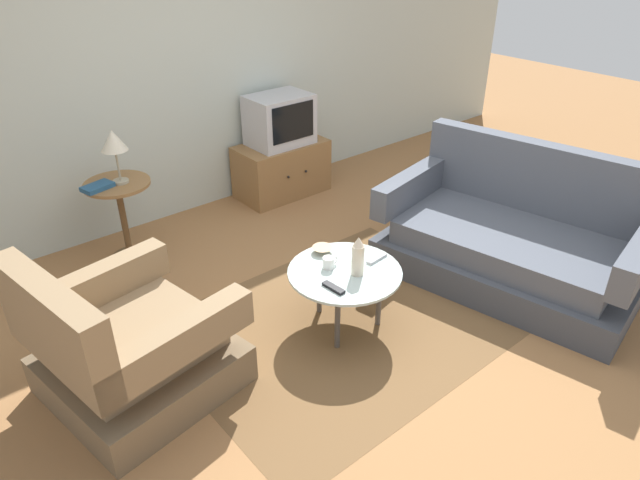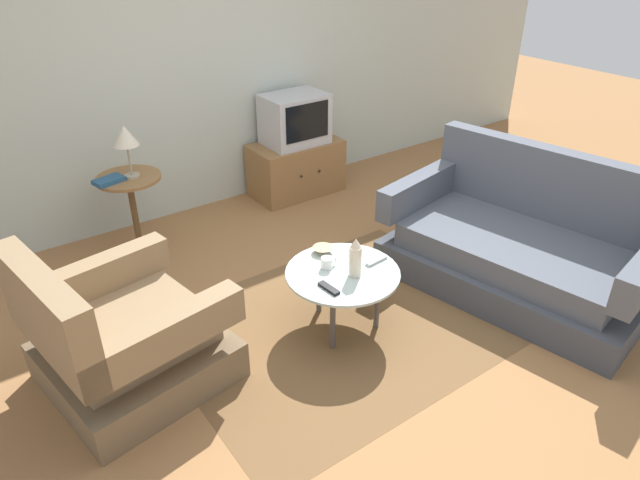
{
  "view_description": "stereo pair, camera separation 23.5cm",
  "coord_description": "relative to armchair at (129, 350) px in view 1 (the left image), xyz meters",
  "views": [
    {
      "loc": [
        -2.17,
        -2.24,
        2.41
      ],
      "look_at": [
        -0.09,
        0.25,
        0.55
      ],
      "focal_mm": 32.05,
      "sensor_mm": 36.0,
      "label": 1
    },
    {
      "loc": [
        -1.99,
        -2.39,
        2.41
      ],
      "look_at": [
        -0.09,
        0.25,
        0.55
      ],
      "focal_mm": 32.05,
      "sensor_mm": 36.0,
      "label": 2
    }
  ],
  "objects": [
    {
      "name": "side_table",
      "position": [
        0.6,
        1.44,
        0.17
      ],
      "size": [
        0.5,
        0.5,
        0.65
      ],
      "color": "olive",
      "rests_on": "ground"
    },
    {
      "name": "vase",
      "position": [
        1.37,
        -0.39,
        0.26
      ],
      "size": [
        0.08,
        0.08,
        0.27
      ],
      "color": "beige",
      "rests_on": "coffee_table"
    },
    {
      "name": "table_lamp",
      "position": [
        0.63,
        1.42,
        0.67
      ],
      "size": [
        0.19,
        0.19,
        0.41
      ],
      "color": "#9E937A",
      "rests_on": "side_table"
    },
    {
      "name": "bowl",
      "position": [
        1.37,
        -0.05,
        0.15
      ],
      "size": [
        0.14,
        0.14,
        0.04
      ],
      "color": "tan",
      "rests_on": "coffee_table"
    },
    {
      "name": "television",
      "position": [
        2.27,
        1.64,
        0.44
      ],
      "size": [
        0.57,
        0.42,
        0.46
      ],
      "color": "#B7B7BC",
      "rests_on": "tv_stand"
    },
    {
      "name": "book",
      "position": [
        0.45,
        1.42,
        0.37
      ],
      "size": [
        0.24,
        0.18,
        0.03
      ],
      "rotation": [
        0.0,
        0.0,
        0.24
      ],
      "color": "navy",
      "rests_on": "side_table"
    },
    {
      "name": "couch",
      "position": [
        2.69,
        -0.67,
        -0.0
      ],
      "size": [
        1.32,
        1.97,
        0.96
      ],
      "rotation": [
        0.0,
        0.0,
        1.76
      ],
      "color": "#3E424B",
      "rests_on": "ground"
    },
    {
      "name": "mug",
      "position": [
        1.28,
        -0.22,
        0.17
      ],
      "size": [
        0.12,
        0.07,
        0.08
      ],
      "color": "white",
      "rests_on": "coffee_table"
    },
    {
      "name": "coffee_table",
      "position": [
        1.33,
        -0.32,
        0.09
      ],
      "size": [
        0.73,
        0.73,
        0.43
      ],
      "color": "#B2C6C1",
      "rests_on": "ground"
    },
    {
      "name": "tv_remote_silver",
      "position": [
        1.58,
        -0.35,
        0.14
      ],
      "size": [
        0.17,
        0.06,
        0.02
      ],
      "rotation": [
        0.0,
        0.0,
        3.24
      ],
      "color": "#B2B2B7",
      "rests_on": "coffee_table"
    },
    {
      "name": "back_wall",
      "position": [
        1.42,
        1.97,
        1.05
      ],
      "size": [
        9.0,
        0.12,
        2.7
      ],
      "primitive_type": "cube",
      "color": "#B2BCB2",
      "rests_on": "ground"
    },
    {
      "name": "area_rug",
      "position": [
        1.33,
        -0.32,
        -0.3
      ],
      "size": [
        2.2,
        1.73,
        0.0
      ],
      "primitive_type": "cube",
      "color": "brown",
      "rests_on": "ground"
    },
    {
      "name": "ground_plane",
      "position": [
        1.42,
        -0.32,
        -0.3
      ],
      "size": [
        16.0,
        16.0,
        0.0
      ],
      "primitive_type": "plane",
      "color": "olive"
    },
    {
      "name": "armchair",
      "position": [
        0.0,
        0.0,
        0.0
      ],
      "size": [
        1.08,
        1.05,
        0.92
      ],
      "rotation": [
        0.0,
        0.0,
        -1.41
      ],
      "color": "brown",
      "rests_on": "ground"
    },
    {
      "name": "tv_remote_dark",
      "position": [
        1.14,
        -0.42,
        0.14
      ],
      "size": [
        0.06,
        0.16,
        0.02
      ],
      "rotation": [
        0.0,
        0.0,
        1.64
      ],
      "color": "black",
      "rests_on": "coffee_table"
    },
    {
      "name": "tv_stand",
      "position": [
        2.27,
        1.63,
        -0.05
      ],
      "size": [
        0.87,
        0.5,
        0.51
      ],
      "color": "olive",
      "rests_on": "ground"
    }
  ]
}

